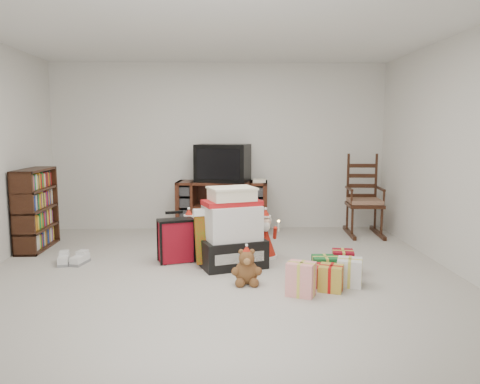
# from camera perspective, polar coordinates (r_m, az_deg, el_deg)

# --- Properties ---
(room) EXTENTS (5.01, 5.01, 2.51)m
(room) POSITION_cam_1_polar(r_m,az_deg,el_deg) (4.61, -2.69, 4.37)
(room) COLOR beige
(room) RESTS_ON ground
(tv_stand) EXTENTS (1.36, 0.60, 0.76)m
(tv_stand) POSITION_cam_1_polar(r_m,az_deg,el_deg) (6.93, -2.16, -1.79)
(tv_stand) COLOR #492415
(tv_stand) RESTS_ON floor
(bookshelf) EXTENTS (0.28, 0.84, 1.02)m
(bookshelf) POSITION_cam_1_polar(r_m,az_deg,el_deg) (6.48, -23.62, -2.07)
(bookshelf) COLOR #331A0E
(bookshelf) RESTS_ON floor
(rocking_chair) EXTENTS (0.54, 0.83, 1.21)m
(rocking_chair) POSITION_cam_1_polar(r_m,az_deg,el_deg) (7.02, 14.78, -1.65)
(rocking_chair) COLOR #331A0E
(rocking_chair) RESTS_ON floor
(gift_pile) EXTENTS (0.81, 0.69, 0.86)m
(gift_pile) POSITION_cam_1_polar(r_m,az_deg,el_deg) (5.19, -0.99, -4.97)
(gift_pile) COLOR black
(gift_pile) RESTS_ON floor
(red_suitcase) EXTENTS (0.43, 0.31, 0.58)m
(red_suitcase) POSITION_cam_1_polar(r_m,az_deg,el_deg) (5.42, -7.79, -5.87)
(red_suitcase) COLOR maroon
(red_suitcase) RESTS_ON floor
(stocking) EXTENTS (0.33, 0.22, 0.66)m
(stocking) POSITION_cam_1_polar(r_m,az_deg,el_deg) (5.18, -4.16, -5.58)
(stocking) COLOR #0E7F14
(stocking) RESTS_ON floor
(teddy_bear) EXTENTS (0.23, 0.21, 0.35)m
(teddy_bear) POSITION_cam_1_polar(r_m,az_deg,el_deg) (4.65, 0.80, -9.34)
(teddy_bear) COLOR brown
(teddy_bear) RESTS_ON floor
(santa_figurine) EXTENTS (0.29, 0.27, 0.59)m
(santa_figurine) POSITION_cam_1_polar(r_m,az_deg,el_deg) (5.56, 3.12, -5.75)
(santa_figurine) COLOR #B02013
(santa_figurine) RESTS_ON floor
(mrs_claus_figurine) EXTENTS (0.28, 0.26, 0.57)m
(mrs_claus_figurine) POSITION_cam_1_polar(r_m,az_deg,el_deg) (5.71, -6.22, -5.49)
(mrs_claus_figurine) COLOR #B02013
(mrs_claus_figurine) RESTS_ON floor
(sneaker_pair) EXTENTS (0.35, 0.30, 0.10)m
(sneaker_pair) POSITION_cam_1_polar(r_m,az_deg,el_deg) (5.67, -19.81, -7.78)
(sneaker_pair) COLOR silver
(sneaker_pair) RESTS_ON floor
(gift_cluster) EXTENTS (0.70, 0.97, 0.24)m
(gift_cluster) POSITION_cam_1_polar(r_m,az_deg,el_deg) (4.73, 10.52, -9.61)
(gift_cluster) COLOR #AE1317
(gift_cluster) RESTS_ON floor
(crt_television) EXTENTS (0.85, 0.71, 0.54)m
(crt_television) POSITION_cam_1_polar(r_m,az_deg,el_deg) (6.85, -2.09, 3.57)
(crt_television) COLOR black
(crt_television) RESTS_ON tv_stand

